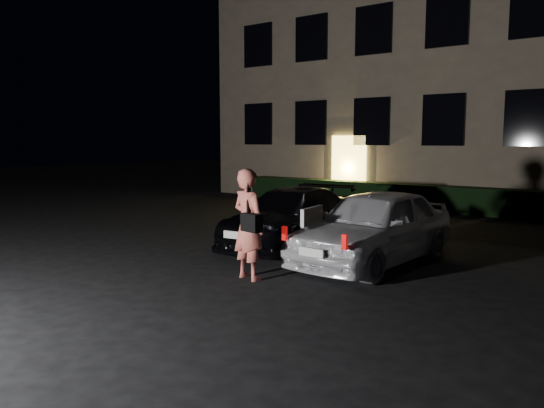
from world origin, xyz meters
The scene contains 6 objects.
ground centered at (0.00, 0.00, 0.00)m, with size 80.00×80.00×0.00m, color black.
building centered at (0.00, 14.99, 6.00)m, with size 20.00×8.11×12.00m.
hedge centered at (0.00, 10.50, 0.42)m, with size 15.00×0.70×0.85m, color black.
sedan centered at (-0.70, 3.09, 0.63)m, with size 2.25×4.51×1.25m.
hatch centered at (1.67, 2.50, 0.71)m, with size 1.89×4.25×1.42m.
man centered at (0.52, 0.16, 0.94)m, with size 0.78×0.58×1.87m.
Camera 1 is at (6.09, -6.62, 2.34)m, focal length 35.00 mm.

